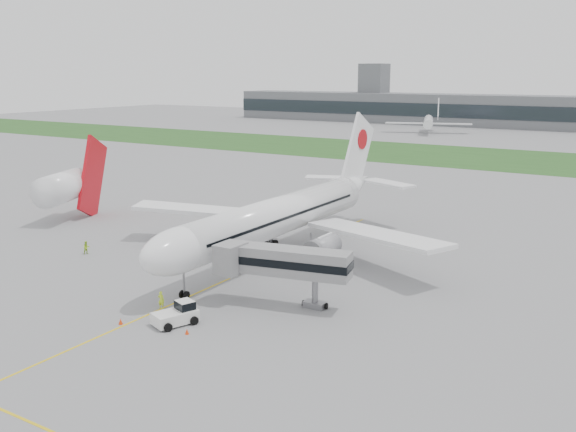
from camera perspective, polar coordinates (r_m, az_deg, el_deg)
The scene contains 14 objects.
ground at distance 82.27m, azimuth -2.33°, elevation -4.31°, with size 600.00×600.00×0.00m, color gray.
apron_markings at distance 78.38m, azimuth -4.39°, elevation -5.20°, with size 70.00×70.00×0.04m, color yellow, non-canonical shape.
grass_strip at distance 191.78m, azimuth 18.28°, elevation 4.86°, with size 600.00×50.00×0.02m, color #234D1D.
terminal_building at distance 298.71m, azimuth 23.51°, elevation 8.39°, with size 320.00×22.30×14.00m.
control_tower at distance 326.87m, azimuth 7.55°, elevation 8.37°, with size 12.00×12.00×56.00m, color slate, non-canonical shape.
airliner at distance 84.77m, azimuth -0.52°, elevation 0.17°, with size 48.13×53.95×17.88m.
pushback_tug at distance 64.11m, azimuth -9.78°, elevation -8.57°, with size 3.98×4.78×2.16m.
jet_bridge at distance 66.67m, azimuth -0.72°, elevation -4.09°, with size 13.79×6.60×6.47m.
safety_cone_left at distance 65.32m, azimuth -14.66°, elevation -9.05°, with size 0.44×0.44×0.60m, color red.
safety_cone_right at distance 61.77m, azimuth -8.97°, elevation -10.10°, with size 0.39×0.39×0.53m, color red.
ground_crew_near at distance 68.33m, azimuth -11.21°, elevation -7.32°, with size 0.69×0.45×1.88m, color #D7FE2A.
ground_crew_far at distance 90.65m, azimuth -17.48°, elevation -2.70°, with size 0.87×0.68×1.79m, color #9FD223.
neighbor_aircraft at distance 111.28m, azimuth -19.09°, elevation 2.53°, with size 8.64×17.86×14.50m.
distant_aircraft_left at distance 266.53m, azimuth 12.32°, elevation 7.23°, with size 34.04×30.04×13.02m, color white, non-canonical shape.
Camera 1 is at (44.29, -65.04, 24.04)m, focal length 40.00 mm.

